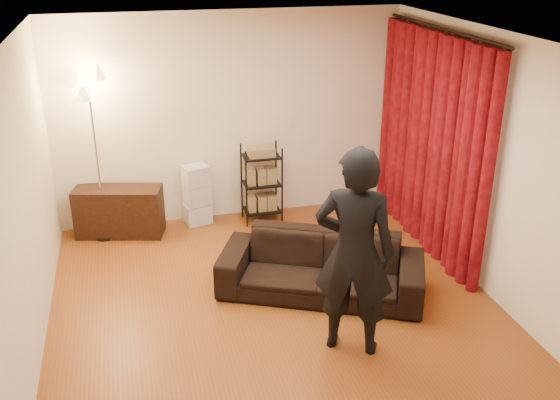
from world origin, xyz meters
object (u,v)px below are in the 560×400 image
object	(u,v)px
person	(354,253)
floor_lamp	(97,158)
sofa	(321,267)
storage_boxes	(197,195)
wire_shelf	(262,184)
media_cabinet	(119,211)

from	to	relation	value
person	floor_lamp	xyz separation A→B (m)	(-2.21, 2.92, 0.07)
sofa	person	world-z (taller)	person
storage_boxes	wire_shelf	world-z (taller)	wire_shelf
sofa	wire_shelf	bearing A→B (deg)	121.10
media_cabinet	sofa	bearing A→B (deg)	-29.95
media_cabinet	wire_shelf	xyz separation A→B (m)	(1.84, -0.02, 0.21)
sofa	floor_lamp	size ratio (longest dim) A/B	1.01
media_cabinet	floor_lamp	bearing A→B (deg)	-159.65
wire_shelf	sofa	bearing A→B (deg)	-102.31
person	media_cabinet	size ratio (longest dim) A/B	1.82
person	media_cabinet	xyz separation A→B (m)	(-2.02, 2.94, -0.66)
storage_boxes	floor_lamp	world-z (taller)	floor_lamp
person	wire_shelf	distance (m)	2.96
sofa	media_cabinet	distance (m)	2.84
media_cabinet	floor_lamp	xyz separation A→B (m)	(-0.19, -0.02, 0.74)
storage_boxes	wire_shelf	xyz separation A→B (m)	(0.84, -0.11, 0.12)
sofa	person	size ratio (longest dim) A/B	1.08
storage_boxes	floor_lamp	bearing A→B (deg)	-174.88
wire_shelf	floor_lamp	size ratio (longest dim) A/B	0.49
person	storage_boxes	bearing A→B (deg)	-43.80
storage_boxes	floor_lamp	xyz separation A→B (m)	(-1.19, -0.11, 0.65)
floor_lamp	wire_shelf	bearing A→B (deg)	0.02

